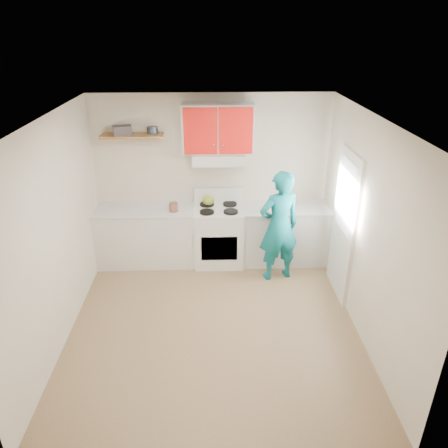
{
  "coord_description": "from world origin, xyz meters",
  "views": [
    {
      "loc": [
        -0.0,
        -4.36,
        3.5
      ],
      "look_at": [
        0.15,
        0.55,
        1.15
      ],
      "focal_mm": 33.79,
      "sensor_mm": 36.0,
      "label": 1
    }
  ],
  "objects_px": {
    "crock": "(174,208)",
    "person": "(279,227)",
    "stove": "(219,235)",
    "kettle": "(208,200)",
    "tin": "(152,130)"
  },
  "relations": [
    {
      "from": "tin",
      "to": "crock",
      "type": "height_order",
      "value": "tin"
    },
    {
      "from": "tin",
      "to": "kettle",
      "type": "xyz_separation_m",
      "value": [
        0.79,
        -0.06,
        -1.09
      ]
    },
    {
      "from": "crock",
      "to": "tin",
      "type": "bearing_deg",
      "value": 133.38
    },
    {
      "from": "person",
      "to": "tin",
      "type": "bearing_deg",
      "value": -37.19
    },
    {
      "from": "person",
      "to": "stove",
      "type": "bearing_deg",
      "value": -45.82
    },
    {
      "from": "tin",
      "to": "stove",
      "type": "bearing_deg",
      "value": -12.7
    },
    {
      "from": "crock",
      "to": "kettle",
      "type": "bearing_deg",
      "value": 23.89
    },
    {
      "from": "kettle",
      "to": "crock",
      "type": "relative_size",
      "value": 1.17
    },
    {
      "from": "stove",
      "to": "tin",
      "type": "xyz_separation_m",
      "value": [
        -0.95,
        0.21,
        1.63
      ]
    },
    {
      "from": "tin",
      "to": "kettle",
      "type": "relative_size",
      "value": 0.87
    },
    {
      "from": "kettle",
      "to": "stove",
      "type": "bearing_deg",
      "value": -61.88
    },
    {
      "from": "stove",
      "to": "kettle",
      "type": "bearing_deg",
      "value": 135.88
    },
    {
      "from": "tin",
      "to": "person",
      "type": "distance_m",
      "value": 2.31
    },
    {
      "from": "stove",
      "to": "crock",
      "type": "xyz_separation_m",
      "value": [
        -0.68,
        -0.07,
        0.52
      ]
    },
    {
      "from": "crock",
      "to": "person",
      "type": "height_order",
      "value": "person"
    }
  ]
}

